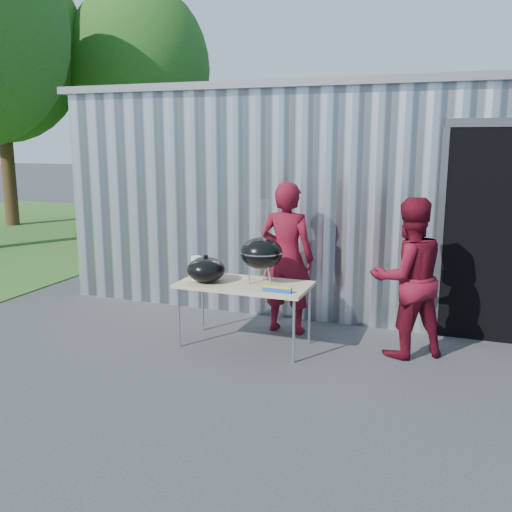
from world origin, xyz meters
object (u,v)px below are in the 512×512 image
at_px(person_cook, 287,258).
at_px(person_bystander, 408,278).
at_px(folding_table, 244,286).
at_px(kettle_grill, 261,247).

bearing_deg(person_cook, person_bystander, 170.51).
xyz_separation_m(folding_table, kettle_grill, (0.18, 0.08, 0.45)).
xyz_separation_m(person_cook, person_bystander, (1.48, -0.29, -0.06)).
bearing_deg(person_cook, folding_table, 67.08).
relative_size(person_cook, person_bystander, 1.06).
bearing_deg(kettle_grill, person_cook, 78.13).
distance_m(folding_table, person_cook, 0.75).
distance_m(folding_table, kettle_grill, 0.49).
bearing_deg(folding_table, person_bystander, 11.45).
height_order(kettle_grill, person_cook, person_cook).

